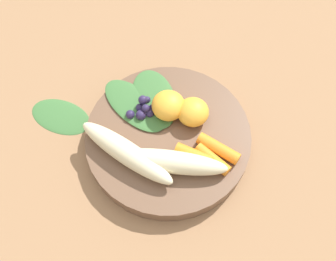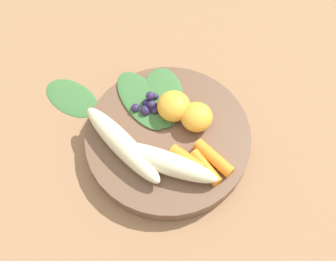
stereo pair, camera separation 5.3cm
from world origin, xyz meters
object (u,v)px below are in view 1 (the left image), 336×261
Objects in this scene: banana_peeled_left at (171,162)px; orange_segment_near at (168,105)px; banana_peeled_right at (126,152)px; kale_leaf_stray at (60,116)px; bowl at (168,138)px.

orange_segment_near is (-0.04, 0.07, 0.00)m from banana_peeled_left.
kale_leaf_stray is at bearing 178.93° from banana_peeled_right.
banana_peeled_left is 3.17× the size of orange_segment_near.
orange_segment_near reaches higher than banana_peeled_right.
banana_peeled_right is at bearing 166.70° from kale_leaf_stray.
orange_segment_near is 0.17m from kale_leaf_stray.
orange_segment_near is 0.49× the size of kale_leaf_stray.
kale_leaf_stray is at bearing -155.43° from orange_segment_near.
banana_peeled_left is (0.03, -0.04, 0.03)m from bowl.
banana_peeled_right is (-0.06, -0.01, 0.00)m from banana_peeled_left.
banana_peeled_left is at bearing 22.34° from banana_peeled_right.
kale_leaf_stray is at bearing 158.78° from banana_peeled_left.
bowl is at bearing -171.88° from kale_leaf_stray.
kale_leaf_stray is (-0.15, -0.07, -0.04)m from orange_segment_near.
orange_segment_near reaches higher than kale_leaf_stray.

